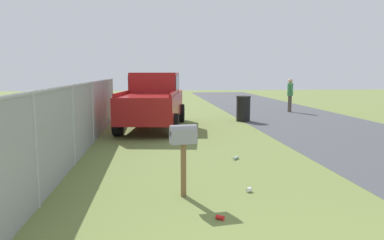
{
  "coord_description": "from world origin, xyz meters",
  "views": [
    {
      "loc": [
        -1.83,
        1.48,
        2.12
      ],
      "look_at": [
        5.7,
        0.7,
        1.12
      ],
      "focal_mm": 34.22,
      "sensor_mm": 36.0,
      "label": 1
    }
  ],
  "objects_px": {
    "mailbox": "(183,140)",
    "pedestrian": "(290,93)",
    "pickup_truck": "(154,99)",
    "trash_bin": "(243,109)"
  },
  "relations": [
    {
      "from": "mailbox",
      "to": "pedestrian",
      "type": "distance_m",
      "value": 14.3
    },
    {
      "from": "trash_bin",
      "to": "pedestrian",
      "type": "xyz_separation_m",
      "value": [
        3.32,
        -3.33,
        0.48
      ]
    },
    {
      "from": "pedestrian",
      "to": "mailbox",
      "type": "bearing_deg",
      "value": -119.55
    },
    {
      "from": "mailbox",
      "to": "pickup_truck",
      "type": "bearing_deg",
      "value": -5.73
    },
    {
      "from": "mailbox",
      "to": "pedestrian",
      "type": "height_order",
      "value": "pedestrian"
    },
    {
      "from": "pickup_truck",
      "to": "mailbox",
      "type": "bearing_deg",
      "value": -168.72
    },
    {
      "from": "pickup_truck",
      "to": "pedestrian",
      "type": "distance_m",
      "value": 8.57
    },
    {
      "from": "mailbox",
      "to": "trash_bin",
      "type": "xyz_separation_m",
      "value": [
        9.33,
        -3.34,
        -0.43
      ]
    },
    {
      "from": "pickup_truck",
      "to": "trash_bin",
      "type": "xyz_separation_m",
      "value": [
        1.38,
        -3.84,
        -0.55
      ]
    },
    {
      "from": "pedestrian",
      "to": "trash_bin",
      "type": "bearing_deg",
      "value": -136.81
    }
  ]
}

